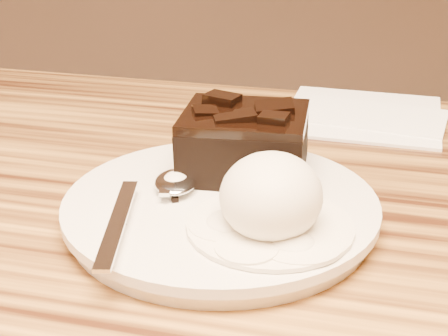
% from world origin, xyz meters
% --- Properties ---
extents(plate, '(0.23, 0.23, 0.02)m').
position_xyz_m(plate, '(0.10, 0.06, 0.76)').
color(plate, silver).
rests_on(plate, dining_table).
extents(brownie, '(0.10, 0.09, 0.04)m').
position_xyz_m(brownie, '(0.10, 0.12, 0.79)').
color(brownie, black).
rests_on(brownie, plate).
extents(ice_cream_scoop, '(0.07, 0.07, 0.06)m').
position_xyz_m(ice_cream_scoop, '(0.14, 0.03, 0.79)').
color(ice_cream_scoop, white).
rests_on(ice_cream_scoop, plate).
extents(melt_puddle, '(0.11, 0.11, 0.00)m').
position_xyz_m(melt_puddle, '(0.14, 0.03, 0.77)').
color(melt_puddle, white).
rests_on(melt_puddle, plate).
extents(spoon, '(0.07, 0.18, 0.01)m').
position_xyz_m(spoon, '(0.06, 0.07, 0.77)').
color(spoon, silver).
rests_on(spoon, plate).
extents(napkin, '(0.16, 0.16, 0.01)m').
position_xyz_m(napkin, '(0.19, 0.33, 0.75)').
color(napkin, white).
rests_on(napkin, dining_table).
extents(crumb_a, '(0.01, 0.01, 0.00)m').
position_xyz_m(crumb_a, '(0.12, 0.02, 0.77)').
color(crumb_a, black).
rests_on(crumb_a, plate).
extents(crumb_b, '(0.01, 0.01, 0.00)m').
position_xyz_m(crumb_b, '(0.14, 0.08, 0.77)').
color(crumb_b, black).
rests_on(crumb_b, plate).
extents(crumb_c, '(0.01, 0.01, 0.00)m').
position_xyz_m(crumb_c, '(0.04, 0.01, 0.77)').
color(crumb_c, black).
rests_on(crumb_c, plate).
extents(crumb_d, '(0.01, 0.01, 0.00)m').
position_xyz_m(crumb_d, '(0.07, 0.05, 0.77)').
color(crumb_d, black).
rests_on(crumb_d, plate).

